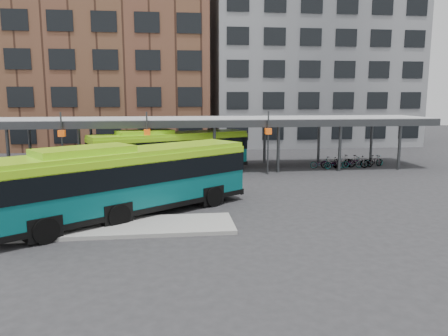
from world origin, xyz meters
TOP-DOWN VIEW (x-y plane):
  - ground at (0.00, 0.00)m, footprint 120.00×120.00m
  - boarding_island at (-5.50, -3.00)m, footprint 14.00×3.00m
  - canopy at (-0.06, 12.87)m, footprint 40.00×6.53m
  - building_brick at (-10.00, 32.00)m, footprint 26.00×14.00m
  - building_grey at (16.00, 32.00)m, footprint 24.00×14.00m
  - bus_front at (-3.47, -0.95)m, footprint 12.44×9.93m
  - bus_rear at (-1.36, 11.24)m, footprint 12.42×7.16m
  - pedestrian at (-7.38, -2.58)m, footprint 0.41×0.63m
  - bike_rack at (13.46, 11.96)m, footprint 6.71×1.66m

SIDE VIEW (x-z plane):
  - ground at x=0.00m, z-range 0.00..0.00m
  - boarding_island at x=-5.50m, z-range 0.00..0.18m
  - bike_rack at x=13.46m, z-range -0.05..1.02m
  - pedestrian at x=-7.38m, z-range 0.19..1.78m
  - bus_rear at x=-1.36m, z-range 0.07..3.48m
  - bus_front at x=-3.47m, z-range 0.08..3.73m
  - canopy at x=-0.06m, z-range 1.51..6.31m
  - building_grey at x=16.00m, z-range 0.00..20.00m
  - building_brick at x=-10.00m, z-range 0.00..22.00m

